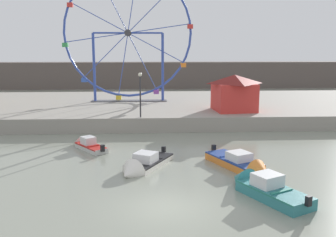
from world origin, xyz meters
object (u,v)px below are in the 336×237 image
(carnival_booth_red_striped, at_px, (234,92))
(promenade_lamp_near, at_px, (140,88))
(motorboat_teal_painted, at_px, (261,187))
(motorboat_white_red_stripe, at_px, (141,165))
(motorboat_pale_grey, at_px, (87,145))
(motorboat_orange_hull, at_px, (243,165))
(ferris_wheel_blue_frame, at_px, (128,35))

(carnival_booth_red_striped, bearing_deg, promenade_lamp_near, -167.02)
(motorboat_teal_painted, xyz_separation_m, motorboat_white_red_stripe, (-5.89, 4.04, -0.11))
(motorboat_pale_grey, xyz_separation_m, carnival_booth_red_striped, (12.18, 7.89, 2.70))
(motorboat_pale_grey, distance_m, promenade_lamp_near, 7.12)
(carnival_booth_red_striped, bearing_deg, motorboat_white_red_stripe, -128.49)
(motorboat_teal_painted, distance_m, motorboat_white_red_stripe, 7.14)
(carnival_booth_red_striped, relative_size, promenade_lamp_near, 1.13)
(motorboat_orange_hull, xyz_separation_m, ferris_wheel_blue_frame, (-7.51, 19.79, 7.88))
(motorboat_pale_grey, bearing_deg, carnival_booth_red_striped, -93.81)
(promenade_lamp_near, bearing_deg, motorboat_white_red_stripe, -88.75)
(motorboat_orange_hull, relative_size, promenade_lamp_near, 1.41)
(motorboat_white_red_stripe, distance_m, motorboat_orange_hull, 5.92)
(motorboat_teal_painted, xyz_separation_m, carnival_booth_red_striped, (2.36, 16.87, 2.60))
(ferris_wheel_blue_frame, relative_size, promenade_lamp_near, 3.74)
(ferris_wheel_blue_frame, height_order, promenade_lamp_near, ferris_wheel_blue_frame)
(ferris_wheel_blue_frame, bearing_deg, promenade_lamp_near, -81.62)
(promenade_lamp_near, bearing_deg, motorboat_teal_painted, -66.41)
(motorboat_white_red_stripe, relative_size, carnival_booth_red_striped, 1.15)
(motorboat_pale_grey, bearing_deg, promenade_lamp_near, -73.18)
(motorboat_white_red_stripe, relative_size, promenade_lamp_near, 1.29)
(ferris_wheel_blue_frame, distance_m, carnival_booth_red_striped, 12.96)
(motorboat_white_red_stripe, xyz_separation_m, carnival_booth_red_striped, (8.26, 12.83, 2.71))
(motorboat_teal_painted, bearing_deg, motorboat_pale_grey, 20.25)
(motorboat_teal_painted, relative_size, ferris_wheel_blue_frame, 0.35)
(ferris_wheel_blue_frame, relative_size, carnival_booth_red_striped, 3.32)
(motorboat_teal_painted, bearing_deg, motorboat_white_red_stripe, 28.28)
(motorboat_pale_grey, bearing_deg, motorboat_teal_painted, -169.18)
(motorboat_orange_hull, bearing_deg, motorboat_pale_grey, -143.34)
(motorboat_white_red_stripe, xyz_separation_m, motorboat_pale_grey, (-3.92, 4.94, 0.01))
(motorboat_white_red_stripe, height_order, promenade_lamp_near, promenade_lamp_near)
(motorboat_white_red_stripe, relative_size, motorboat_pale_grey, 1.33)
(motorboat_orange_hull, height_order, ferris_wheel_blue_frame, ferris_wheel_blue_frame)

